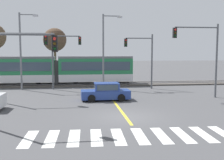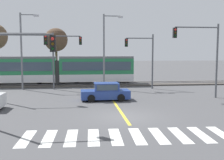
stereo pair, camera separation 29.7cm
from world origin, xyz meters
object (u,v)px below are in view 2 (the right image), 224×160
object	(u,v)px
sedan_crossing	(105,92)
traffic_light_mid_left	(15,53)
traffic_light_far_left	(63,52)
traffic_light_mid_right	(203,49)
traffic_light_near_left	(13,61)
light_rail_tram	(58,69)
street_lamp_centre	(106,46)
street_lamp_west	(23,46)
bare_tree_west	(56,40)
traffic_light_far_right	(143,53)

from	to	relation	value
sedan_crossing	traffic_light_mid_left	bearing A→B (deg)	178.33
traffic_light_far_left	traffic_light_mid_right	size ratio (longest dim) A/B	0.94
traffic_light_near_left	sedan_crossing	bearing A→B (deg)	54.27
light_rail_tram	street_lamp_centre	xyz separation A→B (m)	(5.63, -3.25, 2.71)
traffic_light_near_left	street_lamp_centre	distance (m)	17.25
traffic_light_far_left	traffic_light_mid_right	world-z (taller)	traffic_light_mid_right
light_rail_tram	street_lamp_west	xyz separation A→B (m)	(-3.45, -3.28, 2.70)
light_rail_tram	traffic_light_mid_right	bearing A→B (deg)	-38.52
sedan_crossing	traffic_light_mid_right	bearing A→B (deg)	0.98
sedan_crossing	street_lamp_centre	size ratio (longest dim) A/B	0.51
bare_tree_west	street_lamp_west	bearing A→B (deg)	-110.85
traffic_light_near_left	street_lamp_west	world-z (taller)	street_lamp_west
sedan_crossing	bare_tree_west	xyz separation A→B (m)	(-5.36, 15.48, 5.03)
street_lamp_centre	bare_tree_west	world-z (taller)	street_lamp_centre
traffic_light_mid_left	street_lamp_centre	size ratio (longest dim) A/B	0.73
traffic_light_far_right	street_lamp_centre	size ratio (longest dim) A/B	0.73
traffic_light_mid_left	traffic_light_mid_right	distance (m)	16.37
traffic_light_far_left	street_lamp_west	xyz separation A→B (m)	(-4.28, 0.22, 0.63)
traffic_light_near_left	traffic_light_mid_right	distance (m)	16.83
sedan_crossing	street_lamp_west	distance (m)	12.06
traffic_light_near_left	traffic_light_mid_right	world-z (taller)	traffic_light_mid_right
traffic_light_mid_right	street_lamp_centre	distance (m)	11.08
street_lamp_west	light_rail_tram	bearing A→B (deg)	43.53
street_lamp_west	bare_tree_west	xyz separation A→B (m)	(2.94, 7.73, 0.98)
traffic_light_mid_left	traffic_light_near_left	world-z (taller)	traffic_light_mid_left
traffic_light_mid_left	street_lamp_west	world-z (taller)	street_lamp_west
street_lamp_centre	bare_tree_west	bearing A→B (deg)	128.57
traffic_light_far_left	street_lamp_centre	world-z (taller)	street_lamp_centre
light_rail_tram	traffic_light_far_left	bearing A→B (deg)	-76.64
bare_tree_west	traffic_light_far_right	bearing A→B (deg)	-40.28
bare_tree_west	street_lamp_centre	bearing A→B (deg)	-51.43
traffic_light_mid_left	traffic_light_near_left	size ratio (longest dim) A/B	1.11
traffic_light_near_left	street_lamp_centre	xyz separation A→B (m)	(6.61, 15.89, 1.06)
sedan_crossing	traffic_light_far_left	xyz separation A→B (m)	(-4.02, 7.53, 3.42)
sedan_crossing	traffic_light_mid_left	xyz separation A→B (m)	(-7.56, 0.22, 3.39)
traffic_light_mid_right	light_rail_tram	bearing A→B (deg)	141.48
light_rail_tram	bare_tree_west	distance (m)	5.80
street_lamp_centre	traffic_light_far_left	bearing A→B (deg)	-177.03
traffic_light_near_left	bare_tree_west	distance (m)	23.68
sedan_crossing	traffic_light_mid_right	xyz separation A→B (m)	(8.80, 0.15, 3.77)
traffic_light_far_left	traffic_light_mid_left	bearing A→B (deg)	-115.82
sedan_crossing	street_lamp_centre	distance (m)	8.81
traffic_light_far_left	traffic_light_mid_left	distance (m)	8.12
light_rail_tram	traffic_light_far_left	distance (m)	4.15
light_rail_tram	sedan_crossing	world-z (taller)	light_rail_tram
traffic_light_mid_left	sedan_crossing	bearing A→B (deg)	-1.67
sedan_crossing	traffic_light_near_left	bearing A→B (deg)	-125.73
traffic_light_mid_right	bare_tree_west	xyz separation A→B (m)	(-14.17, 15.32, 1.26)
traffic_light_mid_right	street_lamp_centre	xyz separation A→B (m)	(-8.03, 7.63, 0.30)
traffic_light_far_left	street_lamp_west	bearing A→B (deg)	177.11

